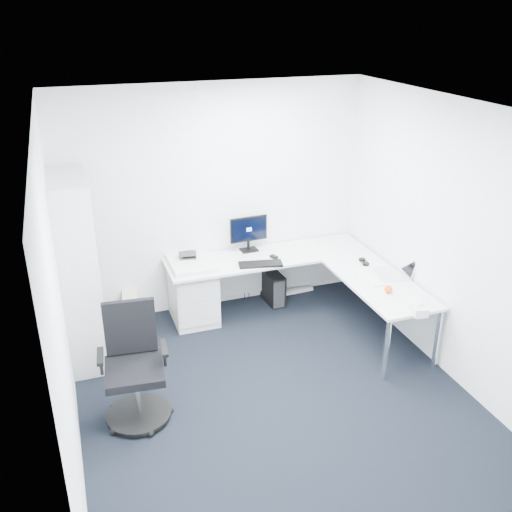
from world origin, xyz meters
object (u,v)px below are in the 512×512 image
object	(u,v)px
l_desk	(278,294)
bookshelf	(78,270)
monitor	(249,234)
task_chair	(134,368)
laptop	(389,265)

from	to	relation	value
l_desk	bookshelf	bearing A→B (deg)	178.68
monitor	l_desk	bearing A→B (deg)	-75.55
task_chair	laptop	distance (m)	2.96
laptop	task_chair	bearing A→B (deg)	-158.54
bookshelf	task_chair	xyz separation A→B (m)	(0.35, -1.26, -0.45)
monitor	laptop	xyz separation A→B (m)	(1.23, -1.16, -0.10)
task_chair	bookshelf	bearing A→B (deg)	110.96
bookshelf	monitor	bearing A→B (deg)	14.07
bookshelf	laptop	size ratio (longest dim) A/B	5.52
bookshelf	laptop	bearing A→B (deg)	-11.52
l_desk	bookshelf	xyz separation A→B (m)	(-2.17, 0.05, 0.63)
l_desk	task_chair	xyz separation A→B (m)	(-1.83, -1.21, 0.19)
bookshelf	task_chair	bearing A→B (deg)	-74.48
task_chair	laptop	size ratio (longest dim) A/B	3.03
laptop	l_desk	bearing A→B (deg)	159.78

